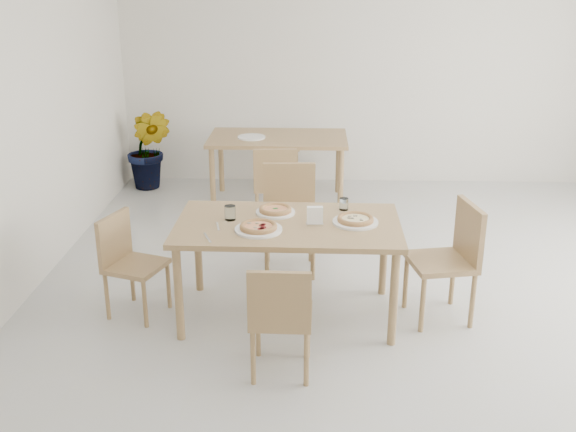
{
  "coord_description": "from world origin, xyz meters",
  "views": [
    {
      "loc": [
        -0.74,
        -4.57,
        2.48
      ],
      "look_at": [
        -0.9,
        -0.01,
        0.8
      ],
      "focal_mm": 42.0,
      "sensor_mm": 36.0,
      "label": 1
    }
  ],
  "objects_px": {
    "chair_back_n": "(278,139)",
    "plate_empty": "(251,137)",
    "plate_mushroom": "(355,222)",
    "pizza_margherita": "(275,209)",
    "main_table": "(288,232)",
    "tumbler_b": "(344,204)",
    "plate_pepperoni": "(258,230)",
    "chair_north": "(289,210)",
    "plate_margherita": "(275,212)",
    "chair_east": "(452,253)",
    "second_table": "(278,144)",
    "chair_west": "(127,258)",
    "potted_plant": "(149,149)",
    "pizza_mushroom": "(355,219)",
    "chair_south": "(280,313)",
    "tumbler_a": "(230,213)",
    "chair_back_s": "(275,181)",
    "napkin_holder": "(315,216)",
    "pizza_pepperoni": "(258,226)"
  },
  "relations": [
    {
      "from": "chair_back_n",
      "to": "plate_empty",
      "type": "relative_size",
      "value": 2.94
    },
    {
      "from": "plate_mushroom",
      "to": "pizza_margherita",
      "type": "height_order",
      "value": "pizza_margherita"
    },
    {
      "from": "main_table",
      "to": "pizza_margherita",
      "type": "relative_size",
      "value": 5.72
    },
    {
      "from": "tumbler_b",
      "to": "plate_pepperoni",
      "type": "bearing_deg",
      "value": -143.26
    },
    {
      "from": "chair_north",
      "to": "plate_margherita",
      "type": "relative_size",
      "value": 3.1
    },
    {
      "from": "chair_east",
      "to": "second_table",
      "type": "distance_m",
      "value": 3.0
    },
    {
      "from": "chair_west",
      "to": "tumbler_b",
      "type": "bearing_deg",
      "value": -60.52
    },
    {
      "from": "chair_west",
      "to": "chair_north",
      "type": "bearing_deg",
      "value": -33.88
    },
    {
      "from": "second_table",
      "to": "plate_empty",
      "type": "xyz_separation_m",
      "value": [
        -0.28,
        -0.07,
        0.09
      ]
    },
    {
      "from": "plate_margherita",
      "to": "potted_plant",
      "type": "bearing_deg",
      "value": 119.61
    },
    {
      "from": "plate_margherita",
      "to": "pizza_mushroom",
      "type": "distance_m",
      "value": 0.62
    },
    {
      "from": "chair_north",
      "to": "second_table",
      "type": "xyz_separation_m",
      "value": [
        -0.19,
        1.77,
        0.14
      ]
    },
    {
      "from": "chair_east",
      "to": "plate_pepperoni",
      "type": "xyz_separation_m",
      "value": [
        -1.41,
        -0.18,
        0.24
      ]
    },
    {
      "from": "chair_north",
      "to": "pizza_margherita",
      "type": "xyz_separation_m",
      "value": [
        -0.08,
        -0.7,
        0.25
      ]
    },
    {
      "from": "chair_south",
      "to": "pizza_margherita",
      "type": "height_order",
      "value": "pizza_margherita"
    },
    {
      "from": "plate_pepperoni",
      "to": "plate_mushroom",
      "type": "bearing_deg",
      "value": 14.25
    },
    {
      "from": "chair_south",
      "to": "chair_back_n",
      "type": "xyz_separation_m",
      "value": [
        -0.23,
        4.34,
        0.05
      ]
    },
    {
      "from": "potted_plant",
      "to": "main_table",
      "type": "bearing_deg",
      "value": -60.53
    },
    {
      "from": "main_table",
      "to": "second_table",
      "type": "bearing_deg",
      "value": 95.1
    },
    {
      "from": "plate_margherita",
      "to": "tumbler_a",
      "type": "distance_m",
      "value": 0.36
    },
    {
      "from": "chair_back_s",
      "to": "potted_plant",
      "type": "bearing_deg",
      "value": -44.12
    },
    {
      "from": "napkin_holder",
      "to": "chair_back_s",
      "type": "height_order",
      "value": "napkin_holder"
    },
    {
      "from": "chair_east",
      "to": "plate_margherita",
      "type": "xyz_separation_m",
      "value": [
        -1.31,
        0.18,
        0.24
      ]
    },
    {
      "from": "pizza_mushroom",
      "to": "potted_plant",
      "type": "relative_size",
      "value": 0.28
    },
    {
      "from": "second_table",
      "to": "chair_back_n",
      "type": "relative_size",
      "value": 1.71
    },
    {
      "from": "tumbler_a",
      "to": "chair_north",
      "type": "bearing_deg",
      "value": 64.3
    },
    {
      "from": "plate_pepperoni",
      "to": "napkin_holder",
      "type": "relative_size",
      "value": 2.42
    },
    {
      "from": "chair_north",
      "to": "plate_pepperoni",
      "type": "relative_size",
      "value": 2.73
    },
    {
      "from": "chair_north",
      "to": "potted_plant",
      "type": "relative_size",
      "value": 0.95
    },
    {
      "from": "chair_north",
      "to": "plate_empty",
      "type": "relative_size",
      "value": 3.04
    },
    {
      "from": "main_table",
      "to": "plate_empty",
      "type": "xyz_separation_m",
      "value": [
        -0.49,
        2.59,
        0.08
      ]
    },
    {
      "from": "main_table",
      "to": "chair_west",
      "type": "bearing_deg",
      "value": -179.7
    },
    {
      "from": "chair_east",
      "to": "chair_back_s",
      "type": "bearing_deg",
      "value": -153.07
    },
    {
      "from": "plate_mushroom",
      "to": "chair_back_s",
      "type": "height_order",
      "value": "chair_back_s"
    },
    {
      "from": "chair_south",
      "to": "pizza_mushroom",
      "type": "distance_m",
      "value": 1.03
    },
    {
      "from": "pizza_margherita",
      "to": "chair_back_n",
      "type": "distance_m",
      "value": 3.32
    },
    {
      "from": "second_table",
      "to": "plate_empty",
      "type": "height_order",
      "value": "plate_empty"
    },
    {
      "from": "chair_east",
      "to": "plate_margherita",
      "type": "bearing_deg",
      "value": -108.65
    },
    {
      "from": "plate_margherita",
      "to": "tumbler_b",
      "type": "distance_m",
      "value": 0.53
    },
    {
      "from": "chair_north",
      "to": "second_table",
      "type": "relative_size",
      "value": 0.6
    },
    {
      "from": "pizza_pepperoni",
      "to": "potted_plant",
      "type": "distance_m",
      "value": 3.63
    },
    {
      "from": "main_table",
      "to": "tumbler_a",
      "type": "relative_size",
      "value": 15.2
    },
    {
      "from": "main_table",
      "to": "second_table",
      "type": "xyz_separation_m",
      "value": [
        -0.2,
        2.66,
        -0.01
      ]
    },
    {
      "from": "plate_mushroom",
      "to": "potted_plant",
      "type": "xyz_separation_m",
      "value": [
        -2.24,
        3.09,
        -0.28
      ]
    },
    {
      "from": "plate_pepperoni",
      "to": "plate_empty",
      "type": "height_order",
      "value": "same"
    },
    {
      "from": "pizza_mushroom",
      "to": "chair_south",
      "type": "bearing_deg",
      "value": -121.03
    },
    {
      "from": "chair_east",
      "to": "tumbler_b",
      "type": "height_order",
      "value": "chair_east"
    },
    {
      "from": "tumbler_a",
      "to": "plate_margherita",
      "type": "bearing_deg",
      "value": 24.6
    },
    {
      "from": "chair_south",
      "to": "chair_east",
      "type": "relative_size",
      "value": 0.88
    },
    {
      "from": "napkin_holder",
      "to": "chair_back_n",
      "type": "bearing_deg",
      "value": 93.04
    }
  ]
}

